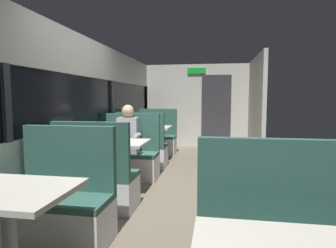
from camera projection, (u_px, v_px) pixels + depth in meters
The scene contains 13 objects.
ground_plane at pixel (175, 197), 3.97m from camera, with size 3.30×9.20×0.02m, color #665B4C.
carriage_window_panel_left at pixel (76, 116), 4.11m from camera, with size 0.09×8.48×2.30m.
carriage_end_bulkhead at pixel (198, 106), 7.98m from camera, with size 2.90×0.11×2.30m.
carriage_aisle_panel_right at pixel (256, 108), 6.57m from camera, with size 0.08×2.40×2.30m, color beige.
dining_table_near_window at pixel (8, 203), 2.01m from camera, with size 0.90×0.70×0.74m.
bench_near_window_facing_entry at pixel (62, 208), 2.72m from camera, with size 0.95×0.50×1.10m.
dining_table_mid_window at pixel (116, 148), 4.18m from camera, with size 0.90×0.70×0.74m.
bench_mid_window_facing_end at pixel (97, 183), 3.52m from camera, with size 0.95×0.50×1.10m.
bench_mid_window_facing_entry at pixel (130, 159), 4.90m from camera, with size 0.95×0.50×1.10m.
dining_table_far_window at pixel (150, 131), 6.36m from camera, with size 0.90×0.70×0.74m.
bench_far_window_facing_end at pixel (142, 150), 5.70m from camera, with size 0.95×0.50×1.10m.
bench_far_window_facing_entry at pixel (157, 140), 7.07m from camera, with size 0.95×0.50×1.10m.
seated_passenger at pixel (129, 148), 4.81m from camera, with size 0.47×0.55×1.26m.
Camera 1 is at (0.54, -3.83, 1.38)m, focal length 30.51 mm.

